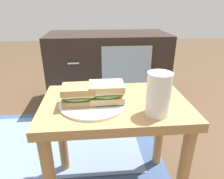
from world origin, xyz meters
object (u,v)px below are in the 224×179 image
at_px(sandwich_front, 79,95).
at_px(plate, 93,103).
at_px(tv_cabinet, 108,68).
at_px(sandwich_back, 106,92).
at_px(beer_glass, 158,95).

bearing_deg(sandwich_front, plate, 1.93).
bearing_deg(tv_cabinet, sandwich_back, -94.45).
xyz_separation_m(sandwich_front, sandwich_back, (0.10, 0.00, 0.01)).
bearing_deg(beer_glass, sandwich_front, 161.96).
height_order(plate, sandwich_front, sandwich_front).
bearing_deg(sandwich_front, beer_glass, -18.04).
distance_m(tv_cabinet, beer_glass, 1.08).
xyz_separation_m(tv_cabinet, sandwich_back, (-0.07, -0.96, 0.22)).
relative_size(plate, sandwich_front, 1.89).
bearing_deg(plate, beer_glass, -22.28).
bearing_deg(plate, sandwich_front, -178.07).
bearing_deg(tv_cabinet, sandwich_front, -100.28).
bearing_deg(sandwich_back, sandwich_front, -178.07).
xyz_separation_m(plate, sandwich_back, (0.05, 0.00, 0.04)).
distance_m(tv_cabinet, sandwich_front, 1.00).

